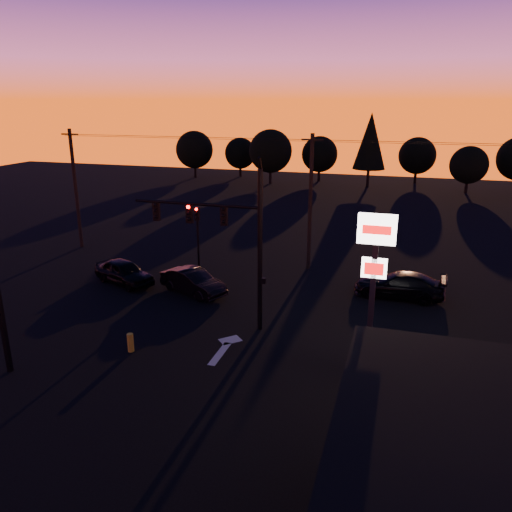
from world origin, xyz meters
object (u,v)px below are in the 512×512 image
at_px(secondary_signal, 198,229).
at_px(car_left, 124,272).
at_px(traffic_signal_mast, 228,232).
at_px(car_mid, 193,282).
at_px(bollard, 131,343).
at_px(car_right, 399,285).
at_px(suv_parked, 415,396).
at_px(pylon_sign, 375,261).

height_order(secondary_signal, car_left, secondary_signal).
height_order(traffic_signal_mast, car_mid, traffic_signal_mast).
bearing_deg(bollard, car_right, 42.01).
relative_size(secondary_signal, car_right, 0.85).
distance_m(car_left, car_right, 16.73).
bearing_deg(suv_parked, secondary_signal, 145.68).
height_order(secondary_signal, suv_parked, secondary_signal).
bearing_deg(secondary_signal, suv_parked, -41.97).
bearing_deg(car_left, secondary_signal, -20.92).
xyz_separation_m(secondary_signal, car_left, (-3.47, -3.68, -2.12)).
relative_size(pylon_sign, car_mid, 1.56).
distance_m(secondary_signal, pylon_sign, 15.75).
xyz_separation_m(traffic_signal_mast, car_mid, (-3.58, 3.55, -4.22)).
xyz_separation_m(car_left, car_mid, (4.79, -0.26, -0.03)).
distance_m(pylon_sign, car_left, 17.22).
bearing_deg(traffic_signal_mast, bollard, -130.59).
xyz_separation_m(car_left, suv_parked, (17.39, -8.85, -0.10)).
bearing_deg(bollard, secondary_signal, 97.54).
bearing_deg(car_mid, traffic_signal_mast, -110.91).
bearing_deg(car_left, pylon_sign, -89.74).
relative_size(traffic_signal_mast, pylon_sign, 1.26).
distance_m(bollard, car_mid, 7.51).
height_order(car_left, car_mid, car_left).
bearing_deg(suv_parked, car_mid, 153.40).
distance_m(car_left, car_mid, 4.80).
height_order(car_right, suv_parked, car_right).
xyz_separation_m(car_left, car_right, (16.52, 2.62, -0.00)).
bearing_deg(bollard, traffic_signal_mast, 49.41).
relative_size(car_left, car_mid, 1.00).
bearing_deg(bollard, car_mid, 91.50).
xyz_separation_m(bollard, car_left, (-4.99, 7.77, 0.31)).
bearing_deg(suv_parked, bollard, -177.30).
distance_m(pylon_sign, car_right, 9.91).
relative_size(traffic_signal_mast, car_left, 1.96).
relative_size(car_right, suv_parked, 1.11).
height_order(traffic_signal_mast, bollard, traffic_signal_mast).
bearing_deg(secondary_signal, bollard, -82.46).
bearing_deg(traffic_signal_mast, suv_parked, -29.15).
bearing_deg(car_left, traffic_signal_mast, -92.05).
distance_m(pylon_sign, bollard, 11.49).
xyz_separation_m(secondary_signal, suv_parked, (13.92, -12.52, -2.22)).
height_order(bollard, car_right, car_right).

